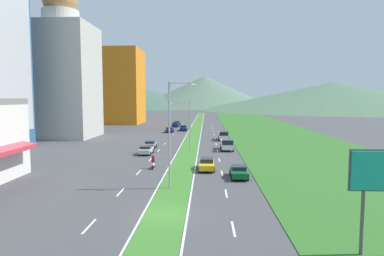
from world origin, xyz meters
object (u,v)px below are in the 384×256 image
Objects in this scene: car_5 at (146,150)px; car_0 at (150,144)px; street_lamp_mid at (187,123)px; car_2 at (183,128)px; pickup_truck_1 at (227,145)px; car_7 at (170,130)px; pickup_truck_0 at (223,136)px; street_lamp_near at (172,129)px; car_6 at (207,164)px; car_1 at (239,172)px; motorcycle_rider at (153,163)px; car_4 at (177,123)px; car_3 at (175,124)px.

car_0 is at bearing 3.29° from car_5.
street_lamp_mid is 1.78× the size of car_2.
pickup_truck_1 is (10.03, -35.26, 0.19)m from car_2.
pickup_truck_0 reaches higher than car_7.
street_lamp_mid is at bearing -175.05° from car_2.
car_0 is 13.84m from pickup_truck_1.
pickup_truck_0 is at bearing -154.38° from car_2.
street_lamp_near is 2.24× the size of car_2.
car_6 is at bearing -12.41° from pickup_truck_1.
car_1 is 11.51m from motorcycle_rider.
car_6 reaches higher than car_4.
motorcycle_rider is at bearing -169.19° from car_0.
street_lamp_mid is 1.89× the size of car_5.
motorcycle_rider is at bearing -93.34° from car_6.
car_2 is at bearing -164.19° from car_3.
car_5 is at bearing -139.21° from car_1.
street_lamp_mid is 57.74m from car_4.
car_6 is 1.00× the size of car_7.
car_7 reaches higher than car_1.
car_2 is (3.70, 33.58, 0.07)m from car_0.
street_lamp_near reaches higher than street_lamp_mid.
car_1 is at bearing -147.67° from car_0.
street_lamp_near is 22.16m from car_5.
car_1 is 20.24m from pickup_truck_1.
car_2 reaches higher than car_0.
street_lamp_mid is 1.95× the size of car_3.
car_7 is at bearing 101.34° from street_lamp_mid.
car_6 is at bearing 69.04° from street_lamp_near.
pickup_truck_0 is (13.48, -16.42, 0.26)m from car_7.
pickup_truck_0 reaches higher than car_5.
pickup_truck_1 reaches higher than car_3.
car_5 is 14.14m from pickup_truck_1.
pickup_truck_0 reaches higher than car_0.
pickup_truck_1 reaches higher than motorcycle_rider.
car_3 reaches higher than car_5.
car_6 is (9.86, -63.19, -0.04)m from car_3.
car_5 is 2.26× the size of motorcycle_rider.
street_lamp_near is 11.38m from motorcycle_rider.
car_3 is 63.96m from car_6.
car_4 is 42.76m from pickup_truck_0.
car_3 is at bearing 15.81° from car_2.
car_4 is (0.24, 53.03, 0.01)m from car_0.
car_2 is 1.00× the size of car_7.
car_1 is at bearing 0.39° from pickup_truck_1.
car_3 is (0.34, 45.46, 0.07)m from car_0.
car_0 is at bearing 10.81° from motorcycle_rider.
car_5 and car_7 have the same top height.
motorcycle_rider reaches higher than car_7.
car_0 is 18.63m from pickup_truck_0.
street_lamp_near is at bearing -177.14° from car_2.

